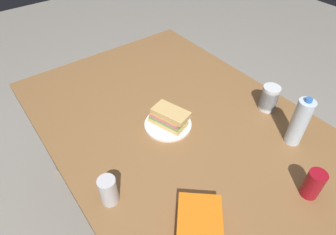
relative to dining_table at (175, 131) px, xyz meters
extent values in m
plane|color=gray|center=(0.00, 0.00, -0.67)|extent=(8.00, 8.00, 0.00)
cube|color=olive|center=(0.00, 0.00, 0.06)|extent=(1.59, 1.14, 0.04)
cylinder|color=brown|center=(-0.72, -0.49, -0.32)|extent=(0.07, 0.07, 0.71)
cylinder|color=brown|center=(-0.72, 0.49, -0.32)|extent=(0.07, 0.07, 0.71)
cylinder|color=brown|center=(0.72, 0.49, -0.32)|extent=(0.07, 0.07, 0.71)
cylinder|color=white|center=(0.01, -0.05, 0.09)|extent=(0.22, 0.22, 0.01)
cube|color=#DBB26B|center=(0.01, -0.05, 0.10)|extent=(0.19, 0.14, 0.02)
cube|color=#599E3F|center=(0.01, -0.05, 0.12)|extent=(0.18, 0.13, 0.01)
cube|color=#C6727A|center=(0.01, -0.05, 0.13)|extent=(0.17, 0.13, 0.02)
cube|color=yellow|center=(0.01, -0.05, 0.15)|extent=(0.17, 0.12, 0.01)
cube|color=#DBB26B|center=(0.02, -0.04, 0.16)|extent=(0.19, 0.14, 0.02)
cylinder|color=maroon|center=(0.63, 0.15, 0.14)|extent=(0.07, 0.07, 0.12)
cube|color=orange|center=(0.50, -0.29, 0.12)|extent=(0.27, 0.26, 0.07)
cylinder|color=silver|center=(0.42, 0.33, 0.19)|extent=(0.07, 0.07, 0.23)
cylinder|color=blue|center=(0.42, 0.33, 0.32)|extent=(0.03, 0.03, 0.02)
cylinder|color=silver|center=(0.21, 0.42, 0.13)|extent=(0.08, 0.08, 0.09)
cylinder|color=silver|center=(0.21, 0.42, 0.15)|extent=(0.08, 0.08, 0.09)
cylinder|color=silver|center=(0.21, 0.42, 0.16)|extent=(0.08, 0.08, 0.09)
cylinder|color=silver|center=(0.20, -0.46, 0.14)|extent=(0.07, 0.07, 0.12)
camera|label=1|loc=(0.79, -0.64, 1.03)|focal=30.55mm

